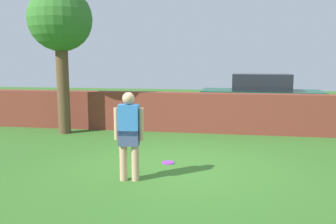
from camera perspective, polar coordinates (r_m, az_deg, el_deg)
The scene contains 6 objects.
ground_plane at distance 7.37m, azimuth 1.64°, elevation -8.90°, with size 40.00×40.00×0.00m, color #336623.
brick_wall at distance 11.14m, azimuth -3.25°, elevation 0.13°, with size 13.88×0.50×1.20m, color brown.
tree at distance 11.05m, azimuth -16.93°, elevation 13.55°, with size 1.85×1.85×4.29m.
person at distance 6.41m, azimuth -6.30°, elevation -3.27°, with size 0.54×0.25×1.62m.
car at distance 13.16m, azimuth 14.66°, elevation 2.27°, with size 4.26×2.05×1.72m.
frisbee_purple at distance 7.66m, azimuth 0.00°, elevation -8.14°, with size 0.27×0.27×0.02m, color purple.
Camera 1 is at (0.98, -6.97, 2.17)m, focal length 37.90 mm.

